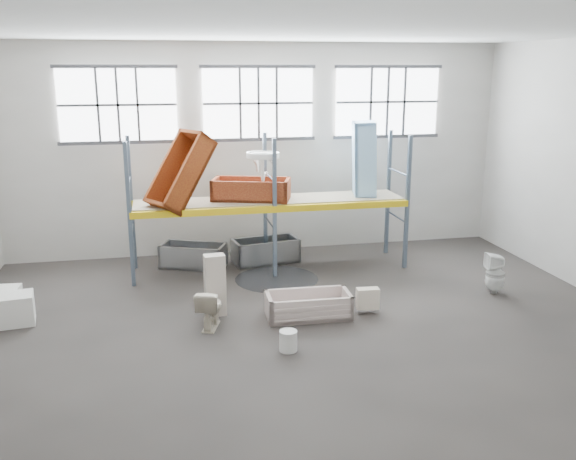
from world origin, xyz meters
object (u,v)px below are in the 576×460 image
object	(u,v)px
bucket	(288,341)
rust_tub_flat	(251,189)
blue_tub_upright	(364,160)
toilet_white	(495,273)
bathtub_beige	(308,305)
steel_tub_left	(193,255)
carton_near	(15,309)
steel_tub_right	(266,251)
toilet_beige	(210,308)
cistern_tall	(215,285)

from	to	relation	value
bucket	rust_tub_flat	bearing A→B (deg)	89.17
blue_tub_upright	bucket	distance (m)	5.57
toilet_white	bathtub_beige	bearing A→B (deg)	-74.74
steel_tub_left	carton_near	world-z (taller)	carton_near
toilet_white	steel_tub_right	world-z (taller)	toilet_white
toilet_beige	cistern_tall	size ratio (longest dim) A/B	0.62
toilet_beige	steel_tub_right	world-z (taller)	toilet_beige
toilet_white	toilet_beige	bearing A→B (deg)	-75.64
cistern_tall	steel_tub_right	world-z (taller)	cistern_tall
rust_tub_flat	bucket	world-z (taller)	rust_tub_flat
bathtub_beige	steel_tub_left	distance (m)	3.89
bathtub_beige	carton_near	xyz separation A→B (m)	(-5.16, 0.76, 0.05)
bathtub_beige	toilet_beige	xyz separation A→B (m)	(-1.79, -0.10, 0.13)
steel_tub_left	carton_near	bearing A→B (deg)	-141.04
toilet_white	blue_tub_upright	distance (m)	3.82
toilet_beige	blue_tub_upright	size ratio (longest dim) A/B	0.42
cistern_tall	carton_near	distance (m)	3.54
blue_tub_upright	carton_near	bearing A→B (deg)	-162.18
cistern_tall	blue_tub_upright	distance (m)	4.86
bathtub_beige	rust_tub_flat	bearing A→B (deg)	102.76
cistern_tall	rust_tub_flat	distance (m)	3.05
blue_tub_upright	bathtub_beige	bearing A→B (deg)	-123.37
rust_tub_flat	blue_tub_upright	world-z (taller)	blue_tub_upright
cistern_tall	bathtub_beige	bearing A→B (deg)	-20.94
cistern_tall	rust_tub_flat	size ratio (longest dim) A/B	0.69
blue_tub_upright	carton_near	distance (m)	7.83
steel_tub_left	blue_tub_upright	size ratio (longest dim) A/B	0.84
steel_tub_left	steel_tub_right	bearing A→B (deg)	0.59
blue_tub_upright	carton_near	size ratio (longest dim) A/B	2.71
toilet_white	steel_tub_left	xyz separation A→B (m)	(-5.84, 2.97, -0.15)
bathtub_beige	cistern_tall	size ratio (longest dim) A/B	1.33
bucket	steel_tub_right	bearing A→B (deg)	84.65
cistern_tall	steel_tub_right	distance (m)	3.33
rust_tub_flat	bucket	xyz separation A→B (m)	(-0.06, -4.31, -1.65)
bathtub_beige	bucket	xyz separation A→B (m)	(-0.64, -1.30, -0.05)
rust_tub_flat	bathtub_beige	bearing A→B (deg)	-79.04
steel_tub_right	cistern_tall	bearing A→B (deg)	-115.82
cistern_tall	toilet_beige	bearing A→B (deg)	-110.76
toilet_white	carton_near	size ratio (longest dim) A/B	1.33
blue_tub_upright	bucket	xyz separation A→B (m)	(-2.66, -4.36, -2.23)
blue_tub_upright	bucket	world-z (taller)	blue_tub_upright
steel_tub_left	bathtub_beige	bearing A→B (deg)	-61.10
rust_tub_flat	blue_tub_upright	distance (m)	2.66
bathtub_beige	toilet_white	distance (m)	3.98
steel_tub_right	bucket	size ratio (longest dim) A/B	4.42
bathtub_beige	carton_near	distance (m)	5.21
toilet_beige	blue_tub_upright	bearing A→B (deg)	-122.31
toilet_beige	blue_tub_upright	xyz separation A→B (m)	(3.81, 3.17, 2.04)
carton_near	bucket	bearing A→B (deg)	-24.50
toilet_white	bucket	size ratio (longest dim) A/B	2.47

